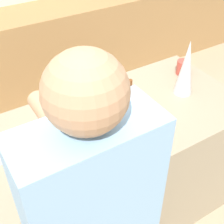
{
  "coord_description": "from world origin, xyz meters",
  "views": [
    {
      "loc": [
        -0.74,
        -1.18,
        2.08
      ],
      "look_at": [
        -0.01,
        0.0,
        0.98
      ],
      "focal_mm": 50.0,
      "sensor_mm": 36.0,
      "label": 1
    }
  ],
  "objects": [
    {
      "name": "candy_bowl_front_corner",
      "position": [
        -0.18,
        0.27,
        0.95
      ],
      "size": [
        0.11,
        0.11,
        0.05
      ],
      "color": "white",
      "rests_on": "kitchen_island"
    },
    {
      "name": "candy_bowl_behind_tray",
      "position": [
        -0.32,
        0.03,
        0.94
      ],
      "size": [
        0.13,
        0.13,
        0.05
      ],
      "color": "white",
      "rests_on": "kitchen_island"
    },
    {
      "name": "baking_tray",
      "position": [
        -0.01,
        -0.12,
        0.92
      ],
      "size": [
        0.41,
        0.31,
        0.01
      ],
      "color": "#9E9EA8",
      "rests_on": "kitchen_island"
    },
    {
      "name": "back_cabinet_block",
      "position": [
        0.0,
        1.88,
        0.46
      ],
      "size": [
        6.0,
        0.6,
        0.92
      ],
      "color": "#9E7547",
      "rests_on": "ground_plane"
    },
    {
      "name": "candy_bowl_center_rear",
      "position": [
        -0.02,
        0.32,
        0.95
      ],
      "size": [
        0.12,
        0.12,
        0.05
      ],
      "color": "white",
      "rests_on": "kitchen_island"
    },
    {
      "name": "gingerbread_house",
      "position": [
        -0.01,
        -0.12,
        1.04
      ],
      "size": [
        0.21,
        0.15,
        0.31
      ],
      "color": "brown",
      "rests_on": "baking_tray"
    },
    {
      "name": "kitchen_island",
      "position": [
        0.0,
        0.0,
        0.46
      ],
      "size": [
        1.68,
        0.8,
        0.92
      ],
      "color": "gray",
      "rests_on": "ground_plane"
    },
    {
      "name": "mug",
      "position": [
        0.69,
        0.18,
        0.97
      ],
      "size": [
        0.09,
        0.09,
        0.1
      ],
      "color": "#B24238",
      "rests_on": "kitchen_island"
    },
    {
      "name": "ground_plane",
      "position": [
        0.0,
        0.0,
        0.0
      ],
      "size": [
        12.0,
        12.0,
        0.0
      ],
      "primitive_type": "plane",
      "color": "tan"
    },
    {
      "name": "candy_bowl_beside_tree",
      "position": [
        -0.07,
        0.16,
        0.94
      ],
      "size": [
        0.1,
        0.1,
        0.04
      ],
      "color": "silver",
      "rests_on": "kitchen_island"
    },
    {
      "name": "decorative_tree",
      "position": [
        0.53,
        -0.0,
        1.1
      ],
      "size": [
        0.12,
        0.12,
        0.36
      ],
      "color": "silver",
      "rests_on": "kitchen_island"
    }
  ]
}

